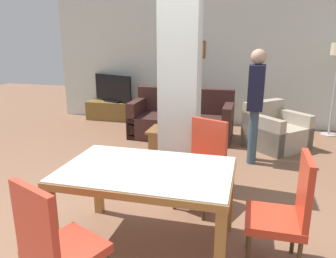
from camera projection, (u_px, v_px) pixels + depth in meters
name	position (u px, v px, depth m)	size (l,w,h in m)	color
ground_plane	(148.00, 244.00, 3.05)	(18.00, 18.00, 0.00)	brown
back_wall	(213.00, 62.00, 6.99)	(7.20, 0.09, 2.70)	silver
divider_pillar	(180.00, 81.00, 3.96)	(0.47, 0.37, 2.70)	silver
dining_table	(147.00, 185.00, 2.89)	(1.49, 0.96, 0.76)	#A57037
dining_chair_far_right	(203.00, 162.00, 3.63)	(0.60, 0.60, 0.98)	#C13C26
dining_chair_near_left	(55.00, 244.00, 2.19)	(0.60, 0.60, 0.98)	red
dining_chair_head_right	(286.00, 210.00, 2.63)	(0.46, 0.46, 0.98)	red
sofa	(182.00, 121.00, 6.27)	(1.91, 0.87, 0.90)	#3E2320
armchair	(275.00, 132.00, 5.66)	(1.20, 1.20, 0.77)	#AEA08B
coffee_table	(167.00, 140.00, 5.43)	(0.57, 0.55, 0.40)	brown
bottle	(174.00, 125.00, 5.28)	(0.07, 0.07, 0.24)	#B2B7BC
tv_stand	(114.00, 111.00, 7.58)	(1.25, 0.40, 0.42)	brown
tv_screen	(113.00, 89.00, 7.44)	(1.02, 0.45, 0.62)	black
standing_person	(256.00, 99.00, 4.82)	(0.24, 0.39, 1.70)	#374F5E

